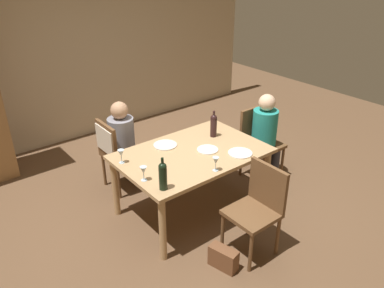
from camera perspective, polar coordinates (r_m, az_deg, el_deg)
name	(u,v)px	position (r m, az deg, el deg)	size (l,w,h in m)	color
ground_plane	(192,208)	(4.56, 0.00, -9.55)	(10.00, 10.00, 0.00)	brown
rear_room_partition	(79,51)	(6.20, -16.41, 13.13)	(6.40, 0.12, 2.70)	tan
dining_table	(192,159)	(4.20, 0.00, -2.24)	(1.59, 1.06, 0.75)	tan
chair_right_end	(258,138)	(5.05, 9.83, 0.92)	(0.44, 0.44, 0.92)	brown
chair_far_left	(113,147)	(4.70, -11.61, -0.50)	(0.45, 0.44, 0.92)	brown
chair_near	(258,204)	(3.77, 9.84, -8.78)	(0.44, 0.44, 0.92)	brown
person_woman_host	(266,132)	(4.93, 10.91, 1.82)	(0.31, 0.36, 1.15)	#33333D
person_man_bearded	(124,139)	(4.73, -10.09, 0.72)	(0.36, 0.31, 1.14)	#33333D
wine_bottle_tall_green	(214,125)	(4.47, 3.22, 2.86)	(0.08, 0.08, 0.32)	black
wine_bottle_dark_red	(163,175)	(3.48, -4.34, -4.64)	(0.08, 0.08, 0.32)	black
wine_glass_near_left	(143,171)	(3.64, -7.22, -3.95)	(0.07, 0.07, 0.15)	silver
wine_glass_centre	(216,161)	(3.78, 3.53, -2.56)	(0.07, 0.07, 0.15)	silver
wine_glass_near_right	(121,154)	(3.98, -10.49, -1.42)	(0.07, 0.07, 0.15)	silver
dinner_plate_host	(208,150)	(4.21, 2.33, -0.84)	(0.23, 0.23, 0.01)	white
dinner_plate_guest_left	(165,145)	(4.31, -4.00, -0.15)	(0.26, 0.26, 0.01)	silver
dinner_plate_guest_right	(240,153)	(4.16, 7.16, -1.35)	(0.26, 0.26, 0.01)	white
handbag	(223,258)	(3.79, 4.67, -16.52)	(0.28, 0.12, 0.22)	brown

